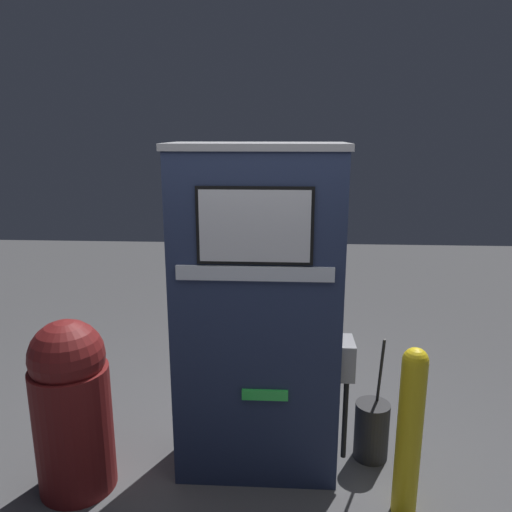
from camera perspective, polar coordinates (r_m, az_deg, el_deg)
name	(u,v)px	position (r m, az deg, el deg)	size (l,w,h in m)	color
ground_plane	(255,487)	(3.43, -0.13, -24.90)	(14.00, 14.00, 0.00)	#4C4C4F
gas_pump	(258,315)	(3.12, 0.18, -6.71)	(1.11, 0.54, 2.10)	#232D4C
safety_bollard	(410,429)	(3.08, 17.16, -18.36)	(0.14, 0.14, 1.03)	yellow
trash_bin	(72,405)	(3.33, -20.32, -15.68)	(0.47, 0.47, 1.10)	maroon
squeegee_bucket	(372,430)	(3.65, 13.07, -18.79)	(0.23, 0.23, 0.89)	#262628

